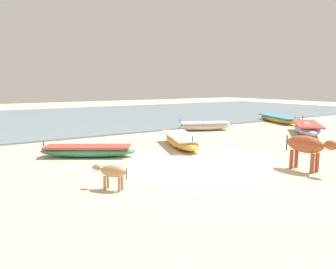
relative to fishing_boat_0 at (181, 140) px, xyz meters
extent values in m
plane|color=beige|center=(-1.24, -2.72, -0.27)|extent=(80.00, 80.00, 0.00)
cube|color=slate|center=(-1.24, 14.27, -0.23)|extent=(60.00, 20.00, 0.08)
ellipsoid|color=gold|center=(0.00, 0.00, -0.02)|extent=(2.24, 3.67, 0.50)
cube|color=white|center=(0.00, 0.00, 0.19)|extent=(2.06, 3.27, 0.07)
cube|color=olive|center=(-0.10, -0.25, 0.11)|extent=(0.85, 0.43, 0.04)
cylinder|color=olive|center=(-0.59, -1.52, 0.32)|extent=(0.06, 0.06, 0.20)
ellipsoid|color=#8CA5B7|center=(7.54, -0.73, 0.01)|extent=(3.91, 3.59, 0.57)
cube|color=#CC3F33|center=(7.54, -0.73, 0.26)|extent=(3.52, 3.25, 0.07)
cube|color=olive|center=(7.78, -0.53, 0.17)|extent=(0.74, 0.83, 0.04)
cylinder|color=olive|center=(8.99, 0.51, 0.40)|extent=(0.06, 0.06, 0.20)
ellipsoid|color=beige|center=(3.94, 3.22, -0.04)|extent=(3.19, 2.05, 0.46)
cube|color=white|center=(3.94, 3.22, 0.16)|extent=(2.84, 1.89, 0.07)
cube|color=olive|center=(3.73, 3.31, 0.09)|extent=(0.42, 0.79, 0.04)
cylinder|color=olive|center=(2.64, 3.76, 0.29)|extent=(0.06, 0.06, 0.20)
ellipsoid|color=#338C66|center=(-3.89, 0.27, -0.07)|extent=(3.28, 2.53, 0.40)
cube|color=#CC3F33|center=(-3.89, 0.27, 0.10)|extent=(2.93, 2.29, 0.07)
cube|color=olive|center=(-4.10, 0.41, 0.04)|extent=(0.48, 0.65, 0.04)
cylinder|color=olive|center=(-5.19, 1.12, 0.23)|extent=(0.06, 0.06, 0.20)
ellipsoid|color=gold|center=(10.52, 3.42, -0.05)|extent=(2.47, 4.37, 0.44)
cube|color=#3399BF|center=(10.52, 3.42, 0.14)|extent=(2.26, 3.88, 0.07)
cube|color=olive|center=(10.40, 3.12, 0.07)|extent=(0.76, 0.40, 0.04)
cylinder|color=olive|center=(9.77, 1.56, 0.27)|extent=(0.06, 0.06, 0.20)
ellipsoid|color=#9E4C28|center=(0.85, -5.09, 0.53)|extent=(0.50, 1.18, 0.51)
ellipsoid|color=#9E4C28|center=(0.87, -5.86, 0.61)|extent=(0.24, 0.39, 0.28)
cylinder|color=#9E4C28|center=(0.99, -5.42, 0.02)|extent=(0.12, 0.12, 0.58)
cylinder|color=#9E4C28|center=(0.73, -5.43, 0.02)|extent=(0.12, 0.12, 0.58)
cylinder|color=#9E4C28|center=(0.97, -4.75, 0.02)|extent=(0.12, 0.12, 0.58)
cylinder|color=#9E4C28|center=(0.71, -4.75, 0.02)|extent=(0.12, 0.12, 0.58)
cylinder|color=#2D2119|center=(0.83, -4.47, 0.48)|extent=(0.04, 0.04, 0.48)
ellipsoid|color=tan|center=(-4.66, -3.64, 0.20)|extent=(0.62, 0.72, 0.30)
ellipsoid|color=tan|center=(-4.93, -3.26, 0.25)|extent=(0.24, 0.26, 0.16)
sphere|color=#2D2119|center=(-4.99, -3.18, 0.23)|extent=(0.09, 0.09, 0.06)
cylinder|color=tan|center=(-4.84, -3.52, -0.10)|extent=(0.07, 0.07, 0.34)
cylinder|color=tan|center=(-4.72, -3.43, -0.10)|extent=(0.07, 0.07, 0.34)
cylinder|color=tan|center=(-4.61, -3.84, -0.10)|extent=(0.07, 0.07, 0.34)
cylinder|color=tan|center=(-4.49, -3.76, -0.10)|extent=(0.07, 0.07, 0.34)
cylinder|color=#2D2119|center=(-4.45, -3.93, 0.17)|extent=(0.02, 0.02, 0.28)
ellipsoid|color=tan|center=(3.56, -3.52, 0.15)|extent=(0.37, 0.65, 0.27)
ellipsoid|color=tan|center=(3.65, -3.12, 0.20)|extent=(0.16, 0.22, 0.15)
sphere|color=#2D2119|center=(3.66, -3.03, 0.18)|extent=(0.07, 0.07, 0.06)
cylinder|color=tan|center=(3.53, -3.33, -0.12)|extent=(0.06, 0.06, 0.31)
cylinder|color=tan|center=(3.66, -3.35, -0.12)|extent=(0.06, 0.06, 0.31)
cylinder|color=tan|center=(3.46, -3.68, -0.12)|extent=(0.06, 0.06, 0.31)
cylinder|color=tan|center=(3.59, -3.71, -0.12)|extent=(0.06, 0.06, 0.31)
cylinder|color=#2D2119|center=(3.50, -3.84, 0.12)|extent=(0.02, 0.02, 0.25)
camera|label=1|loc=(-7.80, -10.77, 2.28)|focal=34.95mm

